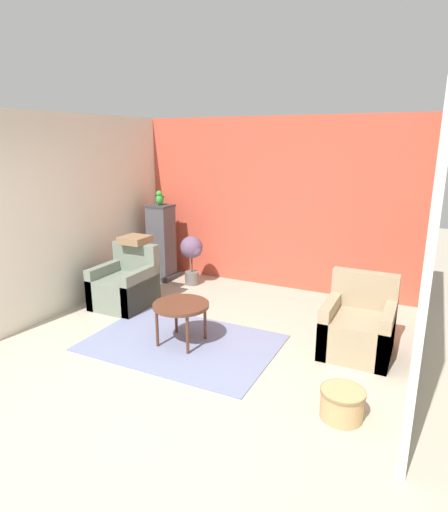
% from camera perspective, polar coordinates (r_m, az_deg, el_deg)
% --- Properties ---
extents(ground_plane, '(20.00, 20.00, 0.00)m').
position_cam_1_polar(ground_plane, '(4.29, -11.11, -18.04)').
color(ground_plane, '#B2A893').
rests_on(ground_plane, ground).
extents(wall_back_accent, '(4.60, 0.06, 2.68)m').
position_cam_1_polar(wall_back_accent, '(6.85, 6.74, 6.85)').
color(wall_back_accent, '#C64C38').
rests_on(wall_back_accent, ground_plane).
extents(wall_left, '(0.06, 3.57, 2.68)m').
position_cam_1_polar(wall_left, '(6.51, -18.33, 5.74)').
color(wall_left, beige).
rests_on(wall_left, ground_plane).
extents(wall_right, '(0.06, 3.57, 2.68)m').
position_cam_1_polar(wall_right, '(4.69, 25.77, 1.51)').
color(wall_right, beige).
rests_on(wall_right, ground_plane).
extents(area_rug, '(2.19, 1.48, 0.01)m').
position_cam_1_polar(area_rug, '(5.19, -5.62, -11.43)').
color(area_rug, slate).
rests_on(area_rug, ground_plane).
extents(coffee_table, '(0.66, 0.66, 0.50)m').
position_cam_1_polar(coffee_table, '(5.01, -5.75, -6.86)').
color(coffee_table, '#512D1E').
rests_on(coffee_table, ground_plane).
extents(armchair_left, '(0.74, 0.77, 0.87)m').
position_cam_1_polar(armchair_left, '(6.32, -13.03, -3.98)').
color(armchair_left, slate).
rests_on(armchair_left, ground_plane).
extents(armchair_right, '(0.74, 0.77, 0.87)m').
position_cam_1_polar(armchair_right, '(5.09, 17.45, -9.16)').
color(armchair_right, '#9E896B').
rests_on(armchair_right, ground_plane).
extents(birdcage, '(0.47, 0.47, 1.28)m').
position_cam_1_polar(birdcage, '(7.38, -8.33, 1.66)').
color(birdcage, '#353539').
rests_on(birdcage, ground_plane).
extents(parrot, '(0.11, 0.20, 0.24)m').
position_cam_1_polar(parrot, '(7.24, -8.55, 7.62)').
color(parrot, green).
rests_on(parrot, birdcage).
extents(potted_plant, '(0.40, 0.37, 0.82)m').
position_cam_1_polar(potted_plant, '(7.01, -4.37, 0.45)').
color(potted_plant, '#66605B').
rests_on(potted_plant, ground_plane).
extents(wicker_basket, '(0.39, 0.39, 0.26)m').
position_cam_1_polar(wicker_basket, '(4.02, 15.47, -18.35)').
color(wicker_basket, tan).
rests_on(wicker_basket, ground_plane).
extents(throw_pillow, '(0.38, 0.38, 0.10)m').
position_cam_1_polar(throw_pillow, '(6.36, -11.80, 2.15)').
color(throw_pillow, '#846647').
rests_on(throw_pillow, armchair_left).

